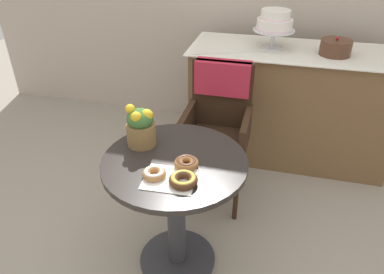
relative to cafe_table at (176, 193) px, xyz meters
The scene contains 11 objects.
ground_plane 0.51m from the cafe_table, ahead, with size 8.00×8.00×0.00m, color gray.
cafe_table is the anchor object (origin of this frame).
wicker_chair 0.72m from the cafe_table, 82.41° to the left, with size 0.42×0.45×0.95m.
paper_napkin 0.26m from the cafe_table, 81.92° to the right, with size 0.23×0.19×0.00m, color white.
donut_front 0.25m from the cafe_table, 28.93° to the right, with size 0.12×0.12×0.04m.
donut_mid 0.30m from the cafe_table, 61.54° to the right, with size 0.13×0.13×0.04m.
donut_side 0.28m from the cafe_table, 108.88° to the right, with size 0.11×0.11×0.04m.
flower_vase 0.39m from the cafe_table, 154.19° to the left, with size 0.15×0.15×0.22m.
display_counter 1.41m from the cafe_table, 67.07° to the left, with size 1.56×0.62×0.90m.
tiered_cake_stand 1.47m from the cafe_table, 74.26° to the left, with size 0.30×0.30×0.28m.
round_layer_cake 1.56m from the cafe_table, 57.55° to the left, with size 0.21×0.21×0.13m.
Camera 1 is at (0.44, -1.39, 1.74)m, focal length 33.98 mm.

